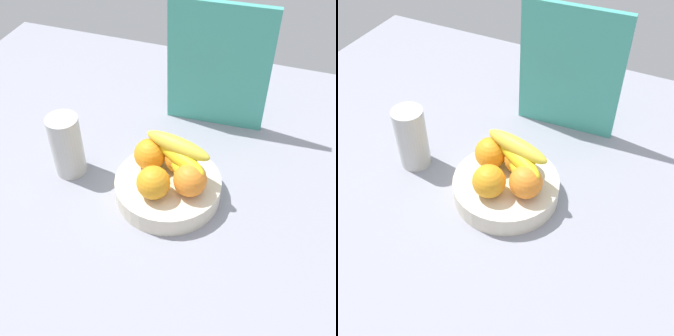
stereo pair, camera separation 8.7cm
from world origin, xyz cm
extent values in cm
cube|color=gray|center=(0.00, 0.00, -1.50)|extent=(180.00, 140.00, 3.00)
cylinder|color=beige|center=(-3.17, -1.02, 2.60)|extent=(25.76, 25.76, 5.21)
sphere|color=orange|center=(-4.79, -6.48, 9.10)|extent=(7.79, 7.79, 7.79)
sphere|color=orange|center=(2.83, -3.00, 9.10)|extent=(7.79, 7.79, 7.79)
sphere|color=orange|center=(-1.56, 3.44, 9.10)|extent=(7.79, 7.79, 7.79)
sphere|color=orange|center=(-8.90, 2.16, 9.10)|extent=(7.79, 7.79, 7.79)
ellipsoid|color=yellow|center=(-0.90, 1.96, 7.21)|extent=(11.05, 17.03, 4.00)
ellipsoid|color=yellow|center=(-2.18, 2.28, 9.41)|extent=(13.99, 15.60, 4.00)
ellipsoid|color=yellow|center=(-1.46, 1.35, 11.61)|extent=(16.66, 12.13, 4.00)
ellipsoid|color=yellow|center=(-1.96, 2.32, 13.81)|extent=(17.46, 8.02, 4.00)
cube|color=teal|center=(0.31, 31.36, 18.00)|extent=(28.06, 3.39, 36.00)
cylinder|color=#B8B8B2|center=(-29.93, -0.93, 8.41)|extent=(7.92, 7.92, 16.83)
camera|label=1|loc=(19.86, -67.84, 78.13)|focal=45.25mm
camera|label=2|loc=(27.88, -64.51, 78.13)|focal=45.25mm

